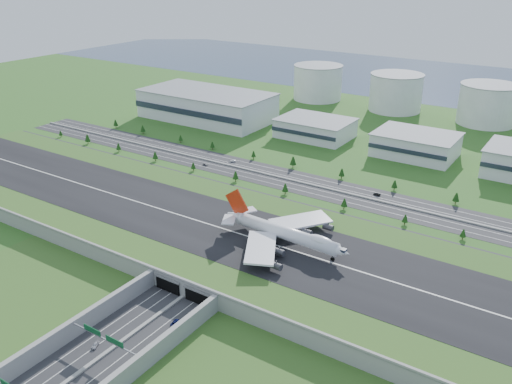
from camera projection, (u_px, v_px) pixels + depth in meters
The scene contains 19 objects.
ground at pixel (247, 250), 277.82m from camera, with size 1200.00×1200.00×0.00m, color #255119.
airfield_deck at pixel (247, 243), 276.12m from camera, with size 520.00×100.00×9.20m.
underpass_road at pixel (96, 353), 200.18m from camera, with size 38.80×120.40×8.00m.
sign_gantry_near at pixel (104, 339), 202.14m from camera, with size 38.70×0.70×9.80m.
north_expressway at pixel (329, 189), 350.68m from camera, with size 560.00×36.00×0.12m, color #28282B.
tree_row at pixel (356, 189), 339.08m from camera, with size 502.49×48.68×8.41m.
hangar_west at pixel (207, 106), 500.41m from camera, with size 120.00×60.00×25.00m, color silver.
hangar_mid_a at pixel (315, 128), 450.83m from camera, with size 58.00×42.00×15.00m, color silver.
hangar_mid_b at pixel (416, 145), 407.62m from camera, with size 58.00×42.00×17.00m, color silver.
fuel_tank_a at pixel (318, 83), 569.14m from camera, with size 50.00×50.00×35.00m, color silver.
fuel_tank_b at pixel (396, 93), 526.33m from camera, with size 50.00×50.00×35.00m, color silver.
fuel_tank_c at pixel (488, 105), 483.52m from camera, with size 50.00×50.00×35.00m, color silver.
bay_water at pixel (472, 84), 646.06m from camera, with size 1200.00×260.00×0.06m, color #324561.
boeing_747 at pixel (284, 233), 264.91m from camera, with size 72.29×68.21×22.34m.
car_0 at pixel (95, 345), 208.50m from camera, with size 1.90×4.71×1.61m, color silver.
car_2 at pixel (175, 322), 221.40m from camera, with size 2.33×5.06×1.41m, color #0D1444.
car_4 at pixel (205, 165), 390.76m from camera, with size 1.56×3.88×1.32m, color #5D5C61.
car_5 at pixel (377, 194), 341.50m from camera, with size 1.59×4.55×1.50m, color black.
car_7 at pixel (233, 161), 397.29m from camera, with size 2.05×5.05×1.47m, color white.
Camera 1 is at (137.40, -200.59, 137.78)m, focal length 38.00 mm.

